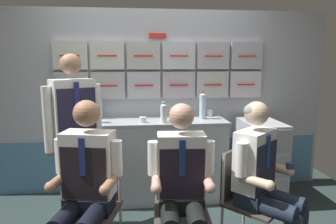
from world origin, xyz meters
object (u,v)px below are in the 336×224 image
at_px(folding_chair_right, 180,195).
at_px(crew_member_right, 182,184).
at_px(service_trolley, 260,157).
at_px(folding_chair_left, 94,196).
at_px(folding_chair_by_counter, 244,190).
at_px(crew_member_standing, 74,129).
at_px(water_bottle_clear, 203,106).
at_px(espresso_cup_small, 143,120).
at_px(crew_member_left, 85,182).
at_px(snack_banana, 174,119).
at_px(crew_member_by_counter, 264,176).

distance_m(folding_chair_right, crew_member_right, 0.23).
distance_m(service_trolley, folding_chair_left, 1.95).
xyz_separation_m(folding_chair_by_counter, crew_member_standing, (-1.40, 0.50, 0.42)).
height_order(folding_chair_right, crew_member_right, crew_member_right).
distance_m(service_trolley, folding_chair_by_counter, 1.09).
bearing_deg(water_bottle_clear, espresso_cup_small, -168.18).
distance_m(crew_member_left, water_bottle_clear, 1.70).
bearing_deg(folding_chair_by_counter, folding_chair_left, 178.60).
distance_m(folding_chair_left, crew_member_standing, 0.67).
distance_m(crew_member_standing, snack_banana, 1.10).
relative_size(crew_member_standing, water_bottle_clear, 5.15).
height_order(folding_chair_right, crew_member_standing, crew_member_standing).
bearing_deg(crew_member_left, crew_member_standing, 106.33).
bearing_deg(snack_banana, crew_member_left, -124.78).
height_order(folding_chair_left, water_bottle_clear, water_bottle_clear).
distance_m(folding_chair_right, crew_member_standing, 1.11).
bearing_deg(crew_member_left, folding_chair_by_counter, 5.93).
bearing_deg(crew_member_by_counter, crew_member_left, -179.76).
height_order(crew_member_right, crew_member_standing, crew_member_standing).
distance_m(crew_member_left, crew_member_standing, 0.69).
xyz_separation_m(folding_chair_left, crew_member_by_counter, (1.29, -0.15, 0.16)).
relative_size(folding_chair_left, crew_member_right, 0.68).
bearing_deg(espresso_cup_small, crew_member_by_counter, -50.39).
xyz_separation_m(water_bottle_clear, snack_banana, (-0.33, -0.09, -0.13)).
distance_m(crew_member_right, water_bottle_clear, 1.41).
distance_m(crew_member_by_counter, crew_member_standing, 1.65).
xyz_separation_m(folding_chair_by_counter, water_bottle_clear, (-0.10, 1.09, 0.53)).
bearing_deg(crew_member_by_counter, crew_member_right, -173.64).
bearing_deg(crew_member_left, water_bottle_clear, 47.44).
bearing_deg(crew_member_standing, folding_chair_left, -64.97).
bearing_deg(folding_chair_left, espresso_cup_small, 66.33).
distance_m(folding_chair_left, crew_member_by_counter, 1.31).
height_order(water_bottle_clear, espresso_cup_small, water_bottle_clear).
relative_size(folding_chair_by_counter, crew_member_standing, 0.53).
relative_size(folding_chair_by_counter, espresso_cup_small, 11.77).
xyz_separation_m(crew_member_by_counter, water_bottle_clear, (-0.21, 1.22, 0.37)).
bearing_deg(folding_chair_right, crew_member_standing, 149.01).
distance_m(crew_member_left, crew_member_by_counter, 1.33).
height_order(folding_chair_by_counter, espresso_cup_small, espresso_cup_small).
height_order(folding_chair_left, crew_member_standing, crew_member_standing).
height_order(water_bottle_clear, snack_banana, water_bottle_clear).
bearing_deg(crew_member_left, snack_banana, 55.22).
relative_size(crew_member_right, crew_member_standing, 0.78).
bearing_deg(folding_chair_left, crew_member_right, -18.88).
bearing_deg(espresso_cup_small, crew_member_left, -112.20).
bearing_deg(service_trolley, espresso_cup_small, 179.59).
distance_m(folding_chair_by_counter, espresso_cup_small, 1.30).
relative_size(crew_member_by_counter, crew_member_standing, 0.78).
bearing_deg(folding_chair_by_counter, crew_member_right, -160.17).
bearing_deg(water_bottle_clear, snack_banana, -165.18).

